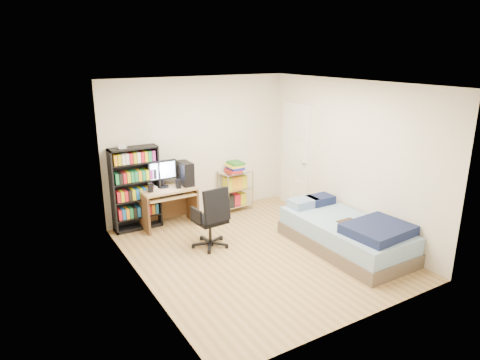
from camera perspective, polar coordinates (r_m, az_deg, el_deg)
room at (r=6.09m, az=2.53°, el=0.92°), size 3.58×4.08×2.58m
media_shelf at (r=7.34m, az=-13.76°, el=-1.00°), size 0.80×0.27×1.48m
computer_desk at (r=7.44m, az=-9.05°, el=-1.36°), size 0.92×0.53×1.15m
office_chair at (r=6.61m, az=-3.82°, el=-6.41°), size 0.63×0.63×0.98m
wire_cart at (r=8.04m, az=-0.67°, el=0.15°), size 0.60×0.45×0.93m
bed at (r=6.73m, az=13.99°, el=-6.95°), size 1.03×2.07×0.59m
door at (r=8.19m, az=7.43°, el=3.17°), size 0.12×0.80×2.00m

